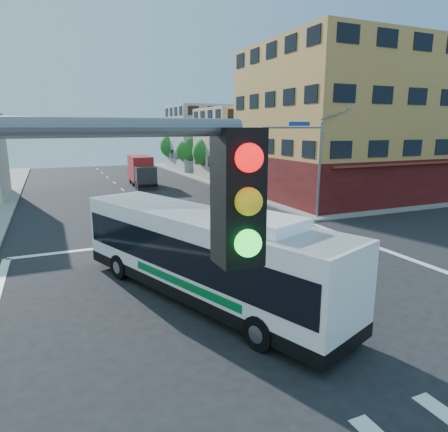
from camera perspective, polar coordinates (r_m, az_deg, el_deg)
name	(u,v)px	position (r m, az deg, el deg)	size (l,w,h in m)	color
ground	(257,299)	(16.10, 4.76, -11.73)	(120.00, 120.00, 0.00)	black
sidewalk_ne	(352,171)	(64.05, 17.76, 6.08)	(50.00, 50.00, 0.15)	gray
corner_building_ne	(350,135)	(41.41, 17.55, 10.97)	(18.10, 15.44, 14.00)	#BA8642
building_east_near	(249,144)	(52.70, 3.66, 10.21)	(12.06, 10.06, 9.00)	#BCAB90
building_east_far	(210,138)	(65.45, -2.03, 11.11)	(12.06, 10.06, 10.00)	#A1A19C
signal_mast_ne	(302,151)	(28.55, 11.03, 9.04)	(7.91, 1.13, 8.07)	slate
street_tree_a	(234,155)	(45.09, 1.38, 8.68)	(3.60, 3.60, 5.53)	#3C2716
street_tree_b	(208,150)	(52.43, -2.35, 9.39)	(3.80, 3.80, 5.79)	#3C2716
street_tree_c	(188,149)	(59.97, -5.15, 9.47)	(3.40, 3.40, 5.29)	#3C2716
street_tree_d	(173,144)	(67.58, -7.35, 10.11)	(4.00, 4.00, 6.03)	#3C2716
transit_bus	(202,253)	(15.53, -3.23, -5.30)	(7.08, 12.92, 3.79)	black
box_truck	(142,172)	(47.10, -11.68, 6.21)	(2.59, 7.61, 3.38)	#27272B
parked_car	(224,183)	(43.69, 0.00, 4.72)	(1.59, 3.95, 1.35)	tan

